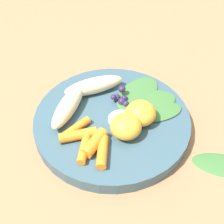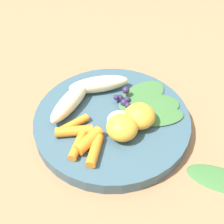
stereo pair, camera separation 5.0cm
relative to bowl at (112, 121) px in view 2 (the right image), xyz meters
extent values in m
plane|color=#99704C|center=(0.00, 0.00, -0.01)|extent=(2.40, 2.40, 0.00)
cylinder|color=#385666|center=(0.00, 0.00, 0.00)|extent=(0.28, 0.28, 0.03)
ellipsoid|color=beige|center=(0.07, 0.03, 0.03)|extent=(0.05, 0.12, 0.03)
ellipsoid|color=beige|center=(0.06, -0.04, 0.03)|extent=(0.10, 0.11, 0.03)
ellipsoid|color=#F4A833|center=(-0.05, -0.01, 0.03)|extent=(0.05, 0.05, 0.04)
ellipsoid|color=#F4A833|center=(-0.04, 0.02, 0.03)|extent=(0.05, 0.05, 0.04)
cylinder|color=orange|center=(0.03, 0.06, 0.02)|extent=(0.03, 0.05, 0.01)
cylinder|color=orange|center=(0.02, 0.07, 0.02)|extent=(0.06, 0.06, 0.02)
cylinder|color=orange|center=(0.00, 0.09, 0.02)|extent=(0.04, 0.06, 0.01)
cylinder|color=orange|center=(-0.01, 0.07, 0.02)|extent=(0.02, 0.05, 0.02)
cylinder|color=orange|center=(-0.03, 0.08, 0.02)|extent=(0.04, 0.06, 0.02)
sphere|color=#2D234C|center=(0.01, -0.04, 0.02)|extent=(0.01, 0.01, 0.01)
sphere|color=#2D234C|center=(-0.01, -0.04, 0.02)|extent=(0.01, 0.01, 0.01)
sphere|color=#2D234C|center=(0.00, -0.04, 0.02)|extent=(0.01, 0.01, 0.01)
sphere|color=#2D234C|center=(0.00, -0.05, 0.02)|extent=(0.01, 0.01, 0.01)
sphere|color=#2D234C|center=(0.01, -0.06, 0.03)|extent=(0.01, 0.01, 0.01)
sphere|color=#2D234C|center=(0.02, -0.03, 0.03)|extent=(0.01, 0.01, 0.01)
sphere|color=#2D234C|center=(-0.01, -0.03, 0.02)|extent=(0.01, 0.01, 0.01)
cylinder|color=white|center=(-0.02, 0.00, 0.01)|extent=(0.04, 0.04, 0.00)
ellipsoid|color=#3D7038|center=(-0.07, -0.05, 0.02)|extent=(0.10, 0.10, 0.00)
ellipsoid|color=#3D7038|center=(-0.05, -0.07, 0.02)|extent=(0.11, 0.11, 0.00)
ellipsoid|color=#3D7038|center=(-0.01, -0.08, 0.02)|extent=(0.07, 0.12, 0.00)
ellipsoid|color=#3D7038|center=(-0.21, -0.02, -0.01)|extent=(0.11, 0.08, 0.01)
camera|label=1|loc=(-0.18, 0.30, 0.38)|focal=44.94mm
camera|label=2|loc=(-0.22, 0.27, 0.38)|focal=44.94mm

